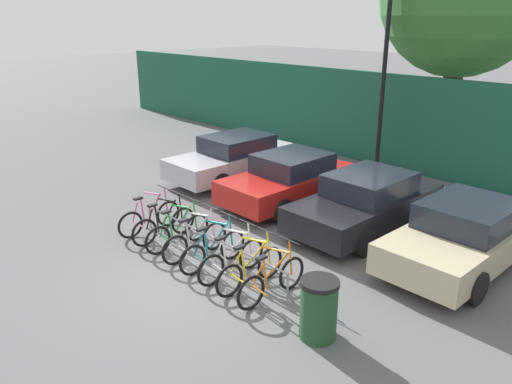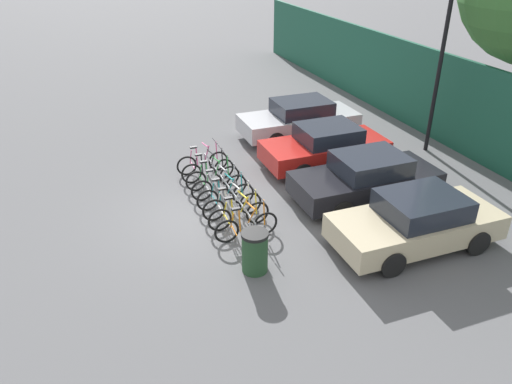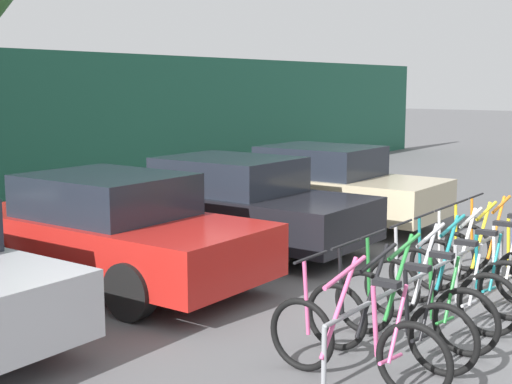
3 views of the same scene
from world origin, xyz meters
TOP-DOWN VIEW (x-y plane):
  - ground_plane at (0.00, 0.00)m, footprint 120.00×120.00m
  - hoarding_wall at (0.00, 9.50)m, footprint 36.00×0.16m
  - bike_rack at (-0.56, 0.68)m, footprint 4.70×0.04m
  - bicycle_pink at (-2.63, 0.53)m, footprint 0.68×1.71m
  - bicycle_black at (-2.02, 0.53)m, footprint 0.68×1.71m
  - bicycle_green at (-1.47, 0.53)m, footprint 0.68×1.71m
  - bicycle_silver at (-0.82, 0.53)m, footprint 0.68×1.71m
  - bicycle_teal at (-0.20, 0.53)m, footprint 0.68×1.71m
  - bicycle_white at (0.38, 0.53)m, footprint 0.68×1.71m
  - bicycle_yellow at (0.93, 0.53)m, footprint 0.68×1.71m
  - bicycle_orange at (1.52, 0.53)m, footprint 0.68×1.71m
  - car_silver at (-4.44, 4.81)m, footprint 1.91×4.41m
  - car_red at (-1.71, 4.46)m, footprint 1.91×4.08m
  - car_black at (0.79, 4.47)m, footprint 1.91×4.24m
  - car_beige at (3.30, 4.34)m, footprint 1.91×4.20m
  - lamp_post at (-1.61, 8.50)m, footprint 0.24×0.44m
  - trash_bin at (2.85, 0.25)m, footprint 0.63×0.63m

SIDE VIEW (x-z plane):
  - ground_plane at x=0.00m, z-range 0.00..0.00m
  - bicycle_pink at x=-2.63m, z-range -0.15..0.90m
  - bicycle_black at x=-2.02m, z-range -0.15..0.90m
  - bicycle_green at x=-1.47m, z-range -0.15..0.90m
  - bicycle_silver at x=-0.82m, z-range -0.15..0.90m
  - bicycle_teal at x=-0.20m, z-range -0.15..0.90m
  - bicycle_white at x=0.38m, z-range -0.15..0.90m
  - bicycle_yellow at x=0.93m, z-range -0.15..0.90m
  - bicycle_orange at x=1.52m, z-range -0.15..0.90m
  - bike_rack at x=-0.56m, z-range 0.21..0.78m
  - trash_bin at x=2.85m, z-range 0.00..1.03m
  - car_red at x=-1.71m, z-range -0.01..1.39m
  - car_beige at x=3.30m, z-range -0.01..1.39m
  - car_black at x=0.79m, z-range -0.01..1.39m
  - car_silver at x=-4.44m, z-range -0.01..1.39m
  - hoarding_wall at x=0.00m, z-range 0.00..3.16m
  - lamp_post at x=-1.61m, z-range 0.35..6.09m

